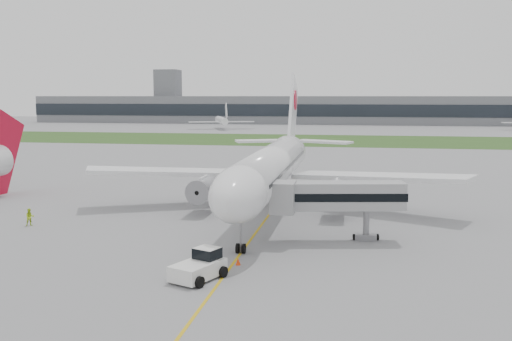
% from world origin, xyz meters
% --- Properties ---
extents(ground, '(600.00, 600.00, 0.00)m').
position_xyz_m(ground, '(0.00, 0.00, 0.00)').
color(ground, '#98989B').
rests_on(ground, ground).
extents(apron_markings, '(70.00, 70.00, 0.04)m').
position_xyz_m(apron_markings, '(0.00, -5.00, 0.00)').
color(apron_markings, gold).
rests_on(apron_markings, ground).
extents(grass_strip, '(600.00, 50.00, 0.02)m').
position_xyz_m(grass_strip, '(0.00, 120.00, 0.01)').
color(grass_strip, '#2E4D1D').
rests_on(grass_strip, ground).
extents(terminal_building, '(320.00, 22.30, 14.00)m').
position_xyz_m(terminal_building, '(0.00, 229.87, 7.00)').
color(terminal_building, slate).
rests_on(terminal_building, ground).
extents(control_tower, '(12.00, 12.00, 56.00)m').
position_xyz_m(control_tower, '(-90.00, 232.00, 0.00)').
color(control_tower, slate).
rests_on(control_tower, ground).
extents(airliner, '(48.13, 53.95, 17.88)m').
position_xyz_m(airliner, '(0.00, 4.87, 5.66)').
color(airliner, white).
rests_on(airliner, ground).
extents(pushback_tug, '(4.30, 5.08, 2.28)m').
position_xyz_m(pushback_tug, '(-1.67, -22.60, 1.05)').
color(pushback_tug, white).
rests_on(pushback_tug, ground).
extents(jet_bridge, '(12.95, 5.85, 6.05)m').
position_xyz_m(jet_bridge, '(8.01, -9.33, 4.47)').
color(jet_bridge, '#9A9B9D').
rests_on(jet_bridge, ground).
extents(safety_cone_left, '(0.38, 0.38, 0.52)m').
position_xyz_m(safety_cone_left, '(-0.50, -21.09, 0.26)').
color(safety_cone_left, '#F0380C').
rests_on(safety_cone_left, ground).
extents(safety_cone_right, '(0.43, 0.43, 0.59)m').
position_xyz_m(safety_cone_right, '(0.50, -18.59, 0.30)').
color(safety_cone_right, '#F0380C').
rests_on(safety_cone_right, ground).
extents(ground_crew_near, '(0.77, 0.71, 1.77)m').
position_xyz_m(ground_crew_near, '(-1.15, -20.66, 0.89)').
color(ground_crew_near, '#E5F428').
rests_on(ground_crew_near, ground).
extents(ground_crew_far, '(1.19, 1.18, 1.94)m').
position_xyz_m(ground_crew_far, '(-25.04, -8.22, 0.97)').
color(ground_crew_far, '#B9DE25').
rests_on(ground_crew_far, ground).
extents(distant_aircraft_left, '(34.85, 32.87, 10.74)m').
position_xyz_m(distant_aircraft_left, '(-46.83, 174.08, 0.00)').
color(distant_aircraft_left, white).
rests_on(distant_aircraft_left, ground).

